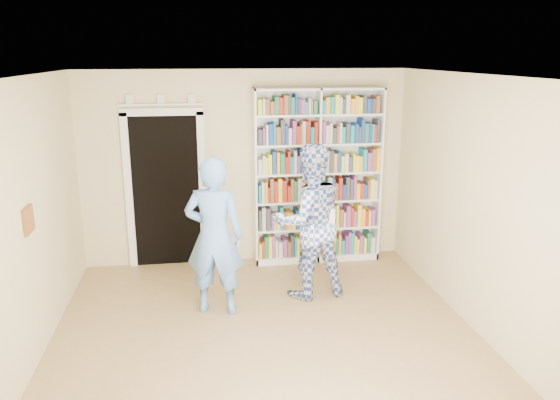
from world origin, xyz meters
name	(u,v)px	position (x,y,z in m)	size (l,w,h in m)	color
floor	(269,346)	(0.00, 0.00, 0.00)	(5.00, 5.00, 0.00)	#9B784B
ceiling	(267,77)	(0.00, 0.00, 2.70)	(5.00, 5.00, 0.00)	white
wall_back	(245,168)	(0.00, 2.50, 1.35)	(4.50, 4.50, 0.00)	beige
wall_left	(20,232)	(-2.25, 0.00, 1.35)	(5.00, 5.00, 0.00)	beige
wall_right	(487,211)	(2.25, 0.00, 1.35)	(5.00, 5.00, 0.00)	beige
bookshelf	(317,176)	(1.00, 2.34, 1.24)	(1.78, 0.33, 2.45)	white
doorway	(166,183)	(-1.10, 2.48, 1.18)	(1.10, 0.08, 2.43)	black
wall_art	(29,220)	(-2.23, 0.20, 1.40)	(0.03, 0.25, 0.25)	brown
man_blue	(214,237)	(-0.50, 0.89, 0.91)	(0.67, 0.44, 1.83)	#6599E0
man_plaid	(309,222)	(0.65, 1.19, 0.94)	(0.92, 0.71, 1.89)	#324A99
paper_sheet	(326,221)	(0.82, 1.02, 1.00)	(0.21, 0.01, 0.29)	white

